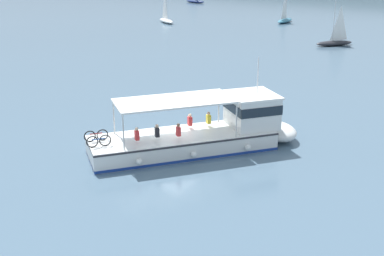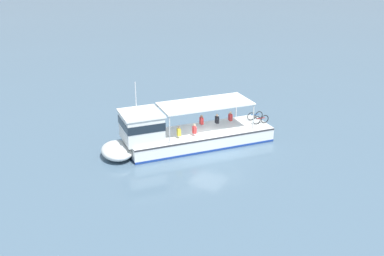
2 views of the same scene
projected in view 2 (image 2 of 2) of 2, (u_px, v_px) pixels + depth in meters
The scene contains 2 objects.
ground_plane at pixel (208, 150), 32.39m from camera, with size 400.00×400.00×0.00m, color slate.
ferry_main at pixel (179, 135), 32.43m from camera, with size 10.01×12.08×5.32m.
Camera 2 is at (-14.51, 25.67, 13.56)m, focal length 41.79 mm.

